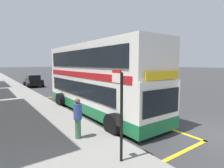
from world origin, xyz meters
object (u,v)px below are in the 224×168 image
double_decker_bus (97,81)px  bus_stop_sign (120,109)px  pedestrian_waiting_near_sign (78,117)px  parked_car_black_behind (33,81)px  parked_car_maroon_far (82,81)px

double_decker_bus → bus_stop_sign: double_decker_bus is taller
double_decker_bus → pedestrian_waiting_near_sign: size_ratio=6.35×
bus_stop_sign → pedestrian_waiting_near_sign: size_ratio=1.72×
pedestrian_waiting_near_sign → parked_car_black_behind: bearing=82.8°
bus_stop_sign → parked_car_maroon_far: bearing=67.3°
pedestrian_waiting_near_sign → parked_car_maroon_far: bearing=63.4°
bus_stop_sign → parked_car_maroon_far: (7.64, 18.27, -1.01)m
parked_car_black_behind → parked_car_maroon_far: bearing=-37.2°
double_decker_bus → parked_car_maroon_far: 13.51m
parked_car_maroon_far → parked_car_black_behind: bearing=143.1°
bus_stop_sign → pedestrian_waiting_near_sign: 2.46m
double_decker_bus → parked_car_black_behind: size_ratio=2.53×
pedestrian_waiting_near_sign → bus_stop_sign: bearing=-81.0°
parked_car_maroon_far → double_decker_bus: bearing=-112.8°
parked_car_maroon_far → pedestrian_waiting_near_sign: (-8.00, -15.96, 0.25)m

